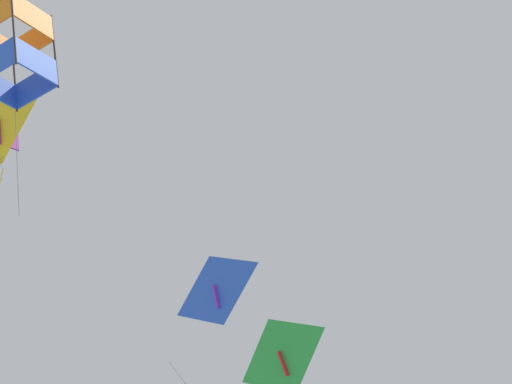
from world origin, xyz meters
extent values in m
pyramid|color=green|center=(6.51, 1.92, 34.14)|extent=(1.88, 2.82, 1.62)
cube|color=red|center=(6.72, 1.83, 34.01)|extent=(0.86, 0.44, 0.99)
cube|color=red|center=(6.24, 2.05, 34.83)|extent=(0.40, 0.67, 0.18)
cube|color=orange|center=(-4.23, 4.22, 38.25)|extent=(0.49, 1.45, 0.73)
cube|color=orange|center=(-4.99, 3.60, 38.01)|extent=(1.59, 0.26, 1.19)
cube|color=blue|center=(-3.76, 4.16, 36.90)|extent=(0.49, 1.45, 0.73)
cube|color=blue|center=(-4.52, 3.54, 36.66)|extent=(1.59, 0.26, 1.19)
cylinder|color=#332D28|center=(-3.90, 4.89, 37.57)|extent=(0.82, 0.17, 2.18)
cylinder|color=#332D28|center=(-4.09, 3.48, 37.57)|extent=(0.82, 0.17, 2.18)
cylinder|color=#332D28|center=(-5.42, 3.66, 37.10)|extent=(0.82, 0.17, 2.18)
cylinder|color=#47474C|center=(-3.71, 4.17, 34.24)|extent=(0.13, 1.18, 4.13)
pyramid|color=blue|center=(6.66, 4.36, 37.54)|extent=(1.57, 2.95, 1.80)
cube|color=purple|center=(6.88, 4.29, 37.37)|extent=(0.88, 0.37, 1.01)
cube|color=purple|center=(6.46, 4.44, 38.31)|extent=(0.35, 0.72, 0.20)
pyramid|color=yellow|center=(-2.63, 6.28, 37.53)|extent=(1.48, 3.00, 1.83)
cube|color=purple|center=(-2.41, 6.21, 37.35)|extent=(0.90, 0.34, 1.02)
cube|color=purple|center=(-2.83, 6.35, 38.30)|extent=(0.32, 0.73, 0.20)
cylinder|color=#47474C|center=(-2.40, 6.19, 36.46)|extent=(0.05, 0.02, 0.29)
cube|color=yellow|center=(-2.39, 6.17, 36.32)|extent=(0.07, 0.17, 0.06)
cylinder|color=#47474C|center=(-2.31, 6.18, 36.17)|extent=(0.04, 0.17, 0.30)
cube|color=yellow|center=(-2.23, 6.20, 36.02)|extent=(0.11, 0.15, 0.06)
cylinder|color=#47474C|center=(-2.22, 6.19, 35.88)|extent=(0.04, 0.04, 0.29)
cube|color=yellow|center=(-2.20, 6.17, 35.73)|extent=(0.12, 0.15, 0.06)
camera|label=1|loc=(-14.10, -7.05, 19.59)|focal=60.93mm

